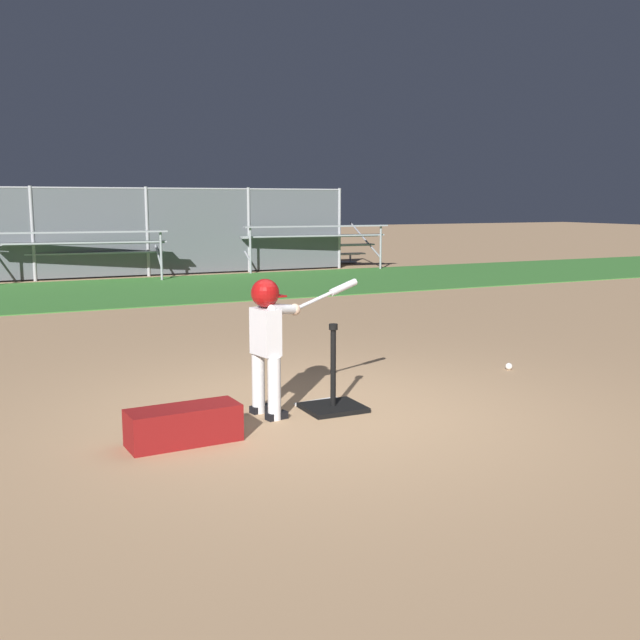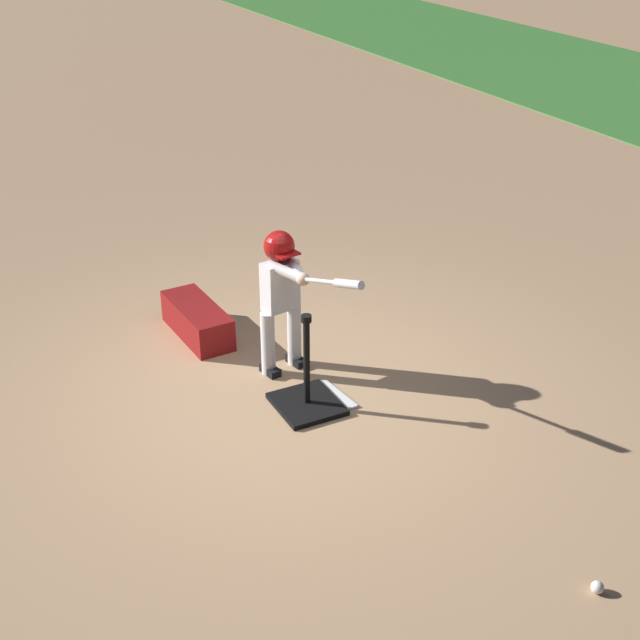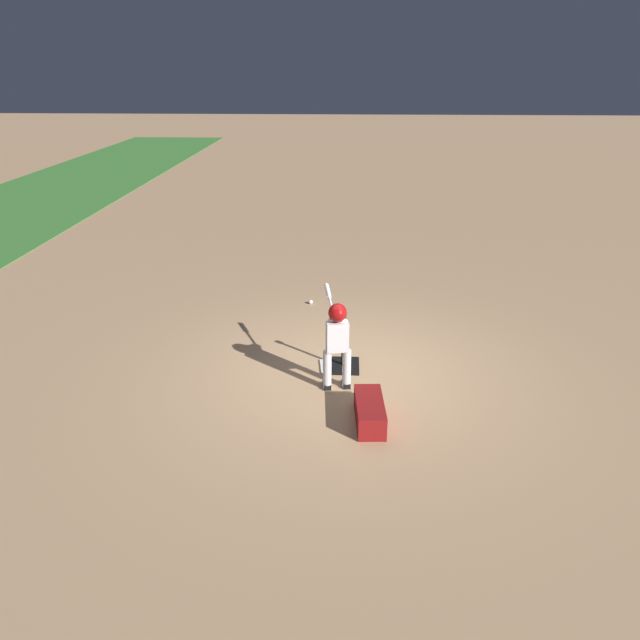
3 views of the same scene
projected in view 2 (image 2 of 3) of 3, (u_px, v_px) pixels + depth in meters
The scene contains 6 objects.
ground_plane at pixel (291, 401), 6.67m from camera, with size 90.00×90.00×0.00m, color tan.
home_plate at pixel (317, 402), 6.65m from camera, with size 0.44×0.44×0.02m, color white.
batting_tee at pixel (307, 396), 6.57m from camera, with size 0.50×0.45×0.76m.
batter_child at pixel (283, 285), 6.73m from camera, with size 1.07×0.40×1.17m.
baseball at pixel (597, 587), 4.92m from camera, with size 0.07×0.07×0.07m, color white.
equipment_bag at pixel (197, 320), 7.53m from camera, with size 0.84×0.32×0.28m, color maroon.
Camera 2 is at (5.11, -2.37, 3.63)m, focal length 50.00 mm.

